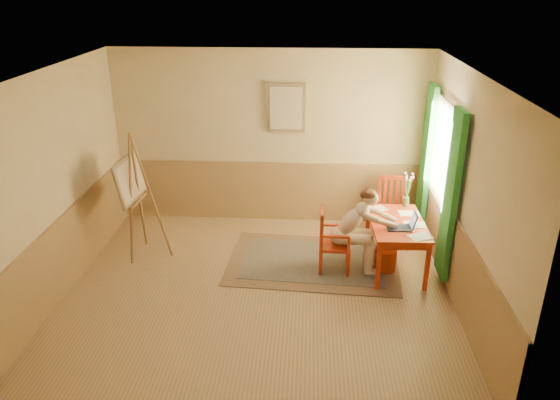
# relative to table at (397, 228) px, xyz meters

# --- Properties ---
(room) EXTENTS (5.04, 4.54, 2.84)m
(room) POSITION_rel_table_xyz_m (-1.84, -0.66, 0.77)
(room) COLOR tan
(room) RESTS_ON ground
(wainscot) EXTENTS (5.00, 4.50, 1.00)m
(wainscot) POSITION_rel_table_xyz_m (-1.84, 0.14, -0.13)
(wainscot) COLOR tan
(wainscot) RESTS_ON room
(window) EXTENTS (0.12, 2.01, 2.20)m
(window) POSITION_rel_table_xyz_m (0.58, 0.44, 0.71)
(window) COLOR white
(window) RESTS_ON room
(wall_portrait) EXTENTS (0.60, 0.05, 0.76)m
(wall_portrait) POSITION_rel_table_xyz_m (-1.59, 1.54, 1.27)
(wall_portrait) COLOR #927753
(wall_portrait) RESTS_ON room
(rug) EXTENTS (2.50, 1.75, 0.02)m
(rug) POSITION_rel_table_xyz_m (-1.12, 0.11, -0.62)
(rug) COLOR #8C7251
(rug) RESTS_ON room
(table) EXTENTS (0.76, 1.22, 0.72)m
(table) POSITION_rel_table_xyz_m (0.00, 0.00, 0.00)
(table) COLOR #B43414
(table) RESTS_ON room
(chair_left) EXTENTS (0.43, 0.41, 0.91)m
(chair_left) POSITION_rel_table_xyz_m (-0.88, -0.09, -0.18)
(chair_left) COLOR #B43414
(chair_left) RESTS_ON room
(chair_back) EXTENTS (0.45, 0.46, 0.93)m
(chair_back) POSITION_rel_table_xyz_m (0.07, 1.10, -0.17)
(chair_back) COLOR #B43414
(chair_back) RESTS_ON room
(figure) EXTENTS (0.91, 0.39, 1.22)m
(figure) POSITION_rel_table_xyz_m (-0.55, -0.10, 0.04)
(figure) COLOR beige
(figure) RESTS_ON room
(laptop) EXTENTS (0.38, 0.24, 0.23)m
(laptop) POSITION_rel_table_xyz_m (0.05, -0.20, 0.14)
(laptop) COLOR #1E2338
(laptop) RESTS_ON table
(papers) EXTENTS (0.80, 1.15, 0.00)m
(papers) POSITION_rel_table_xyz_m (0.10, 0.05, 0.09)
(papers) COLOR white
(papers) RESTS_ON table
(vase) EXTENTS (0.17, 0.25, 0.50)m
(vase) POSITION_rel_table_xyz_m (0.20, 0.56, 0.32)
(vase) COLOR #3F724C
(vase) RESTS_ON table
(wastebasket) EXTENTS (0.33, 0.33, 0.32)m
(wastebasket) POSITION_rel_table_xyz_m (-0.13, -0.05, -0.47)
(wastebasket) COLOR #AE3614
(wastebasket) RESTS_ON room
(easel) EXTENTS (0.63, 0.82, 1.85)m
(easel) POSITION_rel_table_xyz_m (-3.68, 0.22, 0.46)
(easel) COLOR olive
(easel) RESTS_ON room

